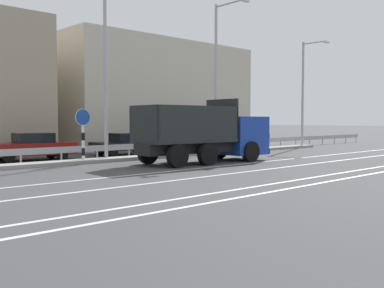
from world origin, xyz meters
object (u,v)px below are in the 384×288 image
object	(u,v)px
street_lamp_1	(107,66)
parked_car_2	(32,147)
dump_truck	(216,138)
street_lamp_3	(305,89)
median_road_sign	(83,134)
parked_car_3	(126,144)
parked_car_5	(243,137)
parked_car_4	(187,141)
street_lamp_2	(218,71)

from	to	relation	value
street_lamp_1	parked_car_2	xyz separation A→B (m)	(-2.67, 3.16, -4.17)
dump_truck	street_lamp_3	size ratio (longest dim) A/B	0.91
median_road_sign	street_lamp_1	xyz separation A→B (m)	(1.45, 0.06, 3.45)
median_road_sign	parked_car_2	distance (m)	3.52
median_road_sign	parked_car_3	xyz separation A→B (m)	(4.71, 3.18, -0.78)
street_lamp_3	parked_car_5	distance (m)	6.07
parked_car_3	parked_car_5	world-z (taller)	parked_car_5
parked_car_4	parked_car_5	bearing A→B (deg)	96.22
parked_car_4	dump_truck	bearing A→B (deg)	-28.26
street_lamp_2	parked_car_3	distance (m)	7.38
dump_truck	parked_car_5	xyz separation A→B (m)	(10.56, 7.22, -0.43)
street_lamp_2	street_lamp_3	bearing A→B (deg)	-0.50
street_lamp_1	street_lamp_2	bearing A→B (deg)	-1.40
parked_car_4	parked_car_2	bearing A→B (deg)	-86.64
median_road_sign	parked_car_4	size ratio (longest dim) A/B	0.56
parked_car_4	parked_car_5	size ratio (longest dim) A/B	1.06
street_lamp_3	street_lamp_2	bearing A→B (deg)	179.50
dump_truck	street_lamp_1	bearing A→B (deg)	-130.44
median_road_sign	parked_car_4	world-z (taller)	median_road_sign
street_lamp_3	parked_car_2	distance (m)	20.99
parked_car_3	parked_car_5	xyz separation A→B (m)	(11.31, 0.19, 0.10)
dump_truck	parked_car_3	distance (m)	7.08
street_lamp_2	street_lamp_3	size ratio (longest dim) A/B	1.15
parked_car_3	dump_truck	bearing A→B (deg)	-169.40
parked_car_2	parked_car_4	world-z (taller)	parked_car_2
parked_car_2	parked_car_5	world-z (taller)	parked_car_5
dump_truck	parked_car_2	world-z (taller)	dump_truck
parked_car_5	median_road_sign	bearing A→B (deg)	104.82
dump_truck	parked_car_4	distance (m)	8.24
street_lamp_1	street_lamp_3	distance (m)	17.69
street_lamp_1	parked_car_4	distance (m)	9.87
street_lamp_1	street_lamp_3	xyz separation A→B (m)	(17.68, -0.28, -0.34)
dump_truck	street_lamp_1	world-z (taller)	street_lamp_1
median_road_sign	parked_car_5	distance (m)	16.39
dump_truck	street_lamp_3	distance (m)	14.52
street_lamp_3	parked_car_4	xyz separation A→B (m)	(-9.29, 3.35, -3.85)
street_lamp_3	parked_car_3	distance (m)	15.31
parked_car_4	parked_car_5	distance (m)	6.20
street_lamp_3	parked_car_3	xyz separation A→B (m)	(-14.41, 3.41, -3.88)
dump_truck	parked_car_3	size ratio (longest dim) A/B	1.77
parked_car_4	parked_car_5	xyz separation A→B (m)	(6.19, 0.26, 0.06)
median_road_sign	dump_truck	bearing A→B (deg)	-35.07
parked_car_2	parked_car_3	distance (m)	5.93
parked_car_5	street_lamp_1	bearing A→B (deg)	105.75
street_lamp_3	parked_car_5	size ratio (longest dim) A/B	1.81
street_lamp_2	parked_car_3	xyz separation A→B (m)	(-4.76, 3.32, -4.55)
median_road_sign	parked_car_2	xyz separation A→B (m)	(-1.22, 3.22, -0.72)
street_lamp_2	street_lamp_3	xyz separation A→B (m)	(9.66, -0.08, -0.67)
parked_car_3	parked_car_4	distance (m)	5.12
street_lamp_2	street_lamp_3	world-z (taller)	street_lamp_2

